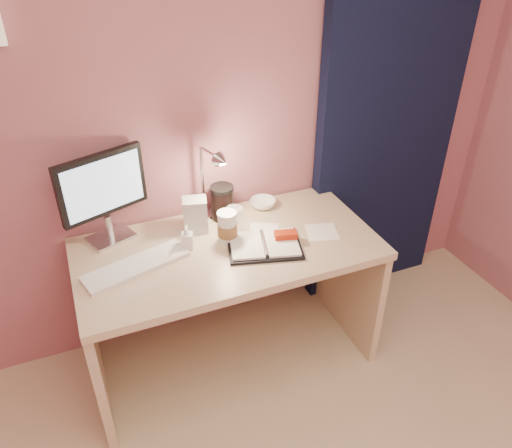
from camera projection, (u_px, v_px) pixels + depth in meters
name	position (u px, v px, depth m)	size (l,w,h in m)	color
room	(375.00, 113.00, 2.65)	(3.50, 3.50, 3.50)	#C6B28E
desk	(224.00, 274.00, 2.50)	(1.40, 0.70, 0.73)	tan
monitor	(102.00, 190.00, 2.23)	(0.40, 0.21, 0.44)	silver
keyboard	(136.00, 266.00, 2.18)	(0.47, 0.14, 0.02)	white
planner	(266.00, 244.00, 2.31)	(0.39, 0.33, 0.05)	black
paper_b	(322.00, 232.00, 2.42)	(0.15, 0.15, 0.00)	white
paper_c	(264.00, 231.00, 2.42)	(0.14, 0.14, 0.00)	white
coffee_cup	(227.00, 227.00, 2.32)	(0.09, 0.09, 0.15)	silver
clear_cup	(235.00, 221.00, 2.36)	(0.08, 0.08, 0.15)	white
bowl	(263.00, 203.00, 2.61)	(0.14, 0.14, 0.04)	white
lotion_bottle	(187.00, 237.00, 2.28)	(0.05, 0.05, 0.11)	silver
dark_jar	(222.00, 204.00, 2.48)	(0.11, 0.11, 0.16)	black
product_box	(195.00, 215.00, 2.39)	(0.11, 0.09, 0.17)	silver
desk_lamp	(201.00, 182.00, 2.32)	(0.15, 0.25, 0.40)	silver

